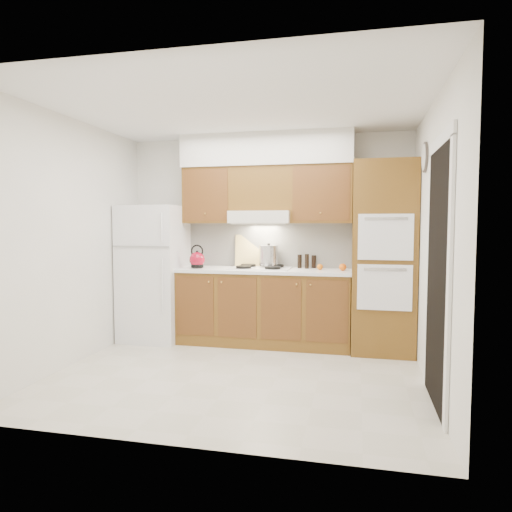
{
  "coord_description": "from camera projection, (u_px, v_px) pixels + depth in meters",
  "views": [
    {
      "loc": [
        1.15,
        -4.27,
        1.49
      ],
      "look_at": [
        0.09,
        0.45,
        1.15
      ],
      "focal_mm": 32.0,
      "sensor_mm": 36.0,
      "label": 1
    }
  ],
  "objects": [
    {
      "name": "range_hood",
      "position": [
        261.0,
        217.0,
        5.65
      ],
      "size": [
        0.75,
        0.45,
        0.15
      ],
      "primitive_type": "cube",
      "color": "silver",
      "rests_on": "wall_back"
    },
    {
      "name": "fridge",
      "position": [
        154.0,
        273.0,
        5.87
      ],
      "size": [
        0.75,
        0.72,
        1.72
      ],
      "primitive_type": "cube",
      "color": "white",
      "rests_on": "floor"
    },
    {
      "name": "orange_near",
      "position": [
        343.0,
        267.0,
        5.37
      ],
      "size": [
        0.1,
        0.1,
        0.09
      ],
      "primitive_type": "sphere",
      "rotation": [
        0.0,
        0.0,
        -0.17
      ],
      "color": "orange",
      "rests_on": "countertop"
    },
    {
      "name": "ceiling",
      "position": [
        236.0,
        107.0,
        4.33
      ],
      "size": [
        3.6,
        3.6,
        0.0
      ],
      "primitive_type": "plane",
      "color": "white",
      "rests_on": "wall_back"
    },
    {
      "name": "orange_far",
      "position": [
        320.0,
        267.0,
        5.47
      ],
      "size": [
        0.07,
        0.07,
        0.07
      ],
      "primitive_type": "sphere",
      "rotation": [
        0.0,
        0.0,
        0.01
      ],
      "color": "orange",
      "rests_on": "countertop"
    },
    {
      "name": "wall_left",
      "position": [
        72.0,
        242.0,
        4.81
      ],
      "size": [
        0.02,
        3.0,
        2.6
      ],
      "primitive_type": "cube",
      "color": "white",
      "rests_on": "floor"
    },
    {
      "name": "wall_clock",
      "position": [
        425.0,
        157.0,
        4.51
      ],
      "size": [
        0.02,
        0.3,
        0.3
      ],
      "primitive_type": "cylinder",
      "rotation": [
        0.0,
        1.57,
        0.0
      ],
      "color": "#3F3833",
      "rests_on": "wall_right"
    },
    {
      "name": "cutting_board",
      "position": [
        248.0,
        251.0,
        5.9
      ],
      "size": [
        0.33,
        0.16,
        0.42
      ],
      "primitive_type": "cube",
      "rotation": [
        -0.21,
        0.0,
        0.16
      ],
      "color": "#D5B86D",
      "rests_on": "countertop"
    },
    {
      "name": "upper_cab_right",
      "position": [
        322.0,
        194.0,
        5.53
      ],
      "size": [
        0.73,
        0.33,
        0.7
      ],
      "primitive_type": "cube",
      "color": "brown",
      "rests_on": "wall_back"
    },
    {
      "name": "cooktop",
      "position": [
        260.0,
        268.0,
        5.63
      ],
      "size": [
        0.74,
        0.5,
        0.01
      ],
      "primitive_type": "cube",
      "color": "white",
      "rests_on": "countertop"
    },
    {
      "name": "condiment_b",
      "position": [
        300.0,
        261.0,
        5.68
      ],
      "size": [
        0.07,
        0.07,
        0.17
      ],
      "primitive_type": "cylinder",
      "rotation": [
        0.0,
        0.0,
        -0.34
      ],
      "color": "black",
      "rests_on": "countertop"
    },
    {
      "name": "condiment_c",
      "position": [
        314.0,
        262.0,
        5.72
      ],
      "size": [
        0.06,
        0.06,
        0.16
      ],
      "primitive_type": "cylinder",
      "rotation": [
        0.0,
        0.0,
        0.1
      ],
      "color": "black",
      "rests_on": "countertop"
    },
    {
      "name": "oven_cabinet",
      "position": [
        383.0,
        258.0,
        5.27
      ],
      "size": [
        0.7,
        0.65,
        2.2
      ],
      "primitive_type": "cube",
      "color": "brown",
      "rests_on": "floor"
    },
    {
      "name": "doorway",
      "position": [
        438.0,
        278.0,
        3.71
      ],
      "size": [
        0.02,
        0.9,
        2.1
      ],
      "primitive_type": "cube",
      "color": "black",
      "rests_on": "floor"
    },
    {
      "name": "upper_cab_over_hood",
      "position": [
        262.0,
        189.0,
        5.68
      ],
      "size": [
        0.75,
        0.33,
        0.55
      ],
      "primitive_type": "cube",
      "color": "brown",
      "rests_on": "range_hood"
    },
    {
      "name": "base_cabinets",
      "position": [
        264.0,
        308.0,
        5.65
      ],
      "size": [
        2.11,
        0.6,
        0.9
      ],
      "primitive_type": "cube",
      "color": "brown",
      "rests_on": "floor"
    },
    {
      "name": "condiment_a",
      "position": [
        307.0,
        261.0,
        5.63
      ],
      "size": [
        0.06,
        0.06,
        0.18
      ],
      "primitive_type": "cylinder",
      "rotation": [
        0.0,
        0.0,
        -0.34
      ],
      "color": "black",
      "rests_on": "countertop"
    },
    {
      "name": "backsplash",
      "position": [
        268.0,
        245.0,
        5.87
      ],
      "size": [
        2.11,
        0.03,
        0.56
      ],
      "primitive_type": "cube",
      "color": "white",
      "rests_on": "countertop"
    },
    {
      "name": "soffit",
      "position": [
        266.0,
        150.0,
        5.63
      ],
      "size": [
        2.13,
        0.36,
        0.4
      ],
      "primitive_type": "cube",
      "color": "silver",
      "rests_on": "wall_back"
    },
    {
      "name": "floor",
      "position": [
        237.0,
        375.0,
        4.51
      ],
      "size": [
        3.6,
        3.6,
        0.0
      ],
      "primitive_type": "plane",
      "color": "beige",
      "rests_on": "ground"
    },
    {
      "name": "kettle",
      "position": [
        197.0,
        260.0,
        5.69
      ],
      "size": [
        0.25,
        0.25,
        0.19
      ],
      "primitive_type": "sphere",
      "rotation": [
        0.0,
        0.0,
        -0.36
      ],
      "color": "maroon",
      "rests_on": "countertop"
    },
    {
      "name": "wall_right",
      "position": [
        433.0,
        245.0,
        4.03
      ],
      "size": [
        0.02,
        3.0,
        2.6
      ],
      "primitive_type": "cube",
      "color": "white",
      "rests_on": "floor"
    },
    {
      "name": "upper_cab_left",
      "position": [
        210.0,
        196.0,
        5.84
      ],
      "size": [
        0.63,
        0.33,
        0.7
      ],
      "primitive_type": "cube",
      "color": "brown",
      "rests_on": "wall_back"
    },
    {
      "name": "wall_back",
      "position": [
        267.0,
        239.0,
        5.88
      ],
      "size": [
        3.6,
        0.02,
        2.6
      ],
      "primitive_type": "cube",
      "color": "white",
      "rests_on": "floor"
    },
    {
      "name": "stock_pot",
      "position": [
        269.0,
        256.0,
        5.71
      ],
      "size": [
        0.25,
        0.25,
        0.25
      ],
      "primitive_type": "cylinder",
      "rotation": [
        0.0,
        0.0,
        -0.08
      ],
      "color": "silver",
      "rests_on": "cooktop"
    },
    {
      "name": "countertop",
      "position": [
        264.0,
        270.0,
        5.6
      ],
      "size": [
        2.13,
        0.62,
        0.04
      ],
      "primitive_type": "cube",
      "color": "white",
      "rests_on": "base_cabinets"
    }
  ]
}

